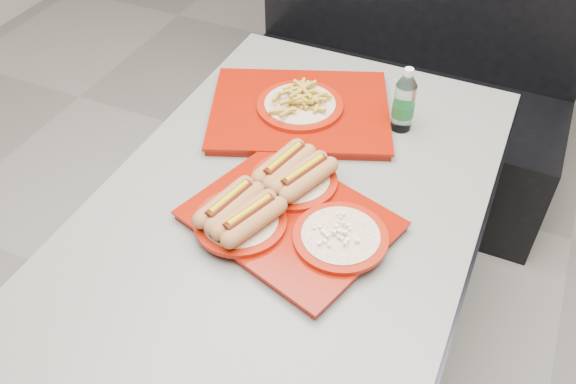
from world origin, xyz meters
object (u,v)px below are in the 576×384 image
at_px(diner_table, 288,246).
at_px(tray_near, 285,209).
at_px(tray_far, 300,107).
at_px(booth_bench, 399,90).
at_px(water_bottle, 404,103).

relative_size(diner_table, tray_near, 2.70).
bearing_deg(tray_far, booth_bench, 81.72).
relative_size(diner_table, tray_far, 2.32).
bearing_deg(diner_table, booth_bench, 90.00).
bearing_deg(water_bottle, tray_far, -167.06).
bearing_deg(booth_bench, water_bottle, -76.49).
bearing_deg(booth_bench, diner_table, -90.00).
distance_m(tray_far, water_bottle, 0.29).
xyz_separation_m(tray_near, water_bottle, (0.15, 0.46, 0.05)).
relative_size(booth_bench, water_bottle, 7.10).
height_order(tray_near, water_bottle, water_bottle).
distance_m(tray_near, tray_far, 0.42).
distance_m(booth_bench, tray_far, 0.86).
bearing_deg(booth_bench, tray_far, -98.28).
xyz_separation_m(diner_table, tray_near, (0.02, -0.06, 0.20)).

